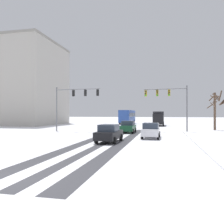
# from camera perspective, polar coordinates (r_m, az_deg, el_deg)

# --- Properties ---
(ground_plane) EXTENTS (300.00, 300.00, 0.00)m
(ground_plane) POSITION_cam_1_polar(r_m,az_deg,el_deg) (10.17, -24.79, -15.38)
(ground_plane) COLOR white
(wheel_track_left_lane) EXTENTS (1.04, 29.69, 0.01)m
(wheel_track_left_lane) POSITION_cam_1_polar(r_m,az_deg,el_deg) (21.74, 3.43, -7.30)
(wheel_track_left_lane) COLOR #424247
(wheel_track_left_lane) RESTS_ON ground
(wheel_track_right_lane) EXTENTS (0.75, 29.69, 0.01)m
(wheel_track_right_lane) POSITION_cam_1_polar(r_m,az_deg,el_deg) (22.06, -0.80, -7.20)
(wheel_track_right_lane) COLOR #424247
(wheel_track_right_lane) RESTS_ON ground
(wheel_track_center) EXTENTS (1.06, 29.69, 0.01)m
(wheel_track_center) POSITION_cam_1_polar(r_m,az_deg,el_deg) (22.54, -5.28, -7.05)
(wheel_track_center) COLOR #424247
(wheel_track_center) RESTS_ON ground
(sidewalk_kerb_right) EXTENTS (4.00, 29.69, 0.12)m
(sidewalk_kerb_right) POSITION_cam_1_polar(r_m,az_deg,el_deg) (20.67, 25.96, -7.48)
(sidewalk_kerb_right) COLOR white
(sidewalk_kerb_right) RESTS_ON ground
(traffic_signal_near_right) EXTENTS (6.09, 0.63, 6.50)m
(traffic_signal_near_right) POSITION_cam_1_polar(r_m,az_deg,el_deg) (33.03, 14.18, 3.41)
(traffic_signal_near_right) COLOR slate
(traffic_signal_near_right) RESTS_ON ground
(traffic_signal_near_left) EXTENTS (6.79, 0.52, 6.50)m
(traffic_signal_near_left) POSITION_cam_1_polar(r_m,az_deg,el_deg) (33.25, -9.64, 3.42)
(traffic_signal_near_left) COLOR slate
(traffic_signal_near_left) RESTS_ON ground
(car_dark_green_lead) EXTENTS (1.85, 4.11, 1.62)m
(car_dark_green_lead) POSITION_cam_1_polar(r_m,az_deg,el_deg) (30.84, 4.09, -3.72)
(car_dark_green_lead) COLOR #194C2D
(car_dark_green_lead) RESTS_ON ground
(car_white_second) EXTENTS (1.92, 4.14, 1.62)m
(car_white_second) POSITION_cam_1_polar(r_m,az_deg,el_deg) (24.49, 9.78, -4.60)
(car_white_second) COLOR silver
(car_white_second) RESTS_ON ground
(car_black_third) EXTENTS (1.98, 4.18, 1.62)m
(car_black_third) POSITION_cam_1_polar(r_m,az_deg,el_deg) (20.75, -0.74, -5.38)
(car_black_third) COLOR black
(car_black_third) RESTS_ON ground
(bus_oncoming) EXTENTS (2.77, 11.03, 3.38)m
(bus_oncoming) POSITION_cam_1_polar(r_m,az_deg,el_deg) (56.83, 3.92, -0.98)
(bus_oncoming) COLOR #284793
(bus_oncoming) RESTS_ON ground
(box_truck_delivery) EXTENTS (2.36, 7.42, 3.02)m
(box_truck_delivery) POSITION_cam_1_polar(r_m,az_deg,el_deg) (49.40, 11.64, -1.49)
(box_truck_delivery) COLOR black
(box_truck_delivery) RESTS_ON ground
(bare_tree_sidewalk_far) EXTENTS (1.86, 1.94, 5.90)m
(bare_tree_sidewalk_far) POSITION_cam_1_polar(r_m,az_deg,el_deg) (39.10, 24.45, 0.77)
(bare_tree_sidewalk_far) COLOR brown
(bare_tree_sidewalk_far) RESTS_ON ground
(office_building_far_left_block) EXTENTS (23.94, 16.99, 19.22)m
(office_building_far_left_block) POSITION_cam_1_polar(r_m,az_deg,el_deg) (60.47, -24.30, 6.33)
(office_building_far_left_block) COLOR #B2ADA3
(office_building_far_left_block) RESTS_ON ground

